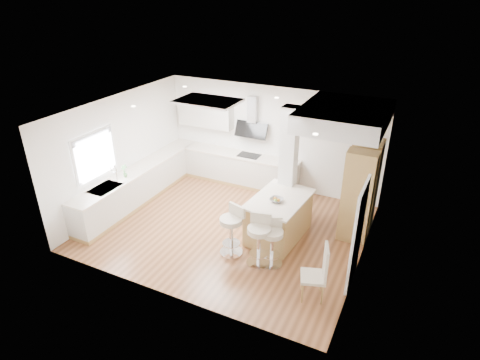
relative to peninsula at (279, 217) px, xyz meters
The scene contains 18 objects.
ground 1.28m from the peninsula, behind, with size 6.00×6.00×0.00m, color #905935.
ceiling 1.28m from the peninsula, behind, with size 6.00×5.00×0.02m, color silver.
wall_back 2.75m from the peninsula, 116.59° to the left, with size 6.00×0.04×2.80m, color white.
wall_left 4.27m from the peninsula, behind, with size 0.04×5.00×2.80m, color white.
wall_right 2.05m from the peninsula, ahead, with size 0.04×5.00×2.80m, color white.
skylight 3.03m from the peninsula, 167.71° to the left, with size 4.10×2.10×0.06m.
window_left 4.42m from the peninsula, 165.39° to the right, with size 0.06×1.28×1.07m.
doorway_right 2.03m from the peninsula, 23.16° to the right, with size 0.05×1.00×2.10m.
counter_left 3.86m from the peninsula, behind, with size 0.63×4.50×1.35m.
counter_back 2.93m from the peninsula, 135.40° to the left, with size 3.62×0.63×2.50m.
pillar 1.20m from the peninsula, 98.39° to the left, with size 0.35×0.35×2.80m.
soffit 2.61m from the peninsula, 52.65° to the left, with size 1.78×2.20×0.40m.
oven_column 1.93m from the peninsula, 34.88° to the left, with size 0.63×1.21×2.10m.
peninsula is the anchor object (origin of this frame).
bar_stool_a 1.21m from the peninsula, 123.14° to the right, with size 0.62×0.62×1.09m.
bar_stool_b 1.09m from the peninsula, 90.44° to the right, with size 0.59×0.59×1.09m.
bar_stool_c 1.02m from the peninsula, 76.74° to the right, with size 0.60×0.60×1.02m.
dining_chair 2.05m from the peninsula, 48.78° to the right, with size 0.55×0.55×1.12m.
Camera 1 is at (3.71, -7.03, 5.17)m, focal length 30.00 mm.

